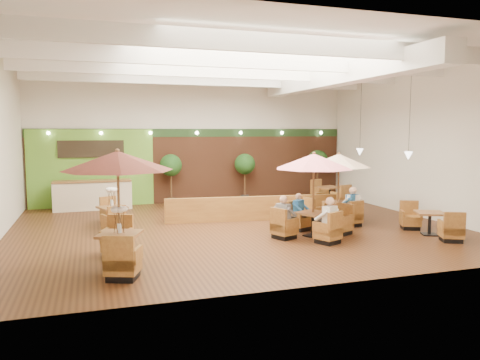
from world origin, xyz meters
name	(u,v)px	position (x,y,z in m)	size (l,w,h in m)	color
room	(232,116)	(0.25, 1.22, 3.63)	(14.04, 14.00, 5.52)	#381E0F
service_counter	(93,195)	(-4.40, 5.10, 0.58)	(3.00, 0.75, 1.18)	beige
booth_divider	(253,208)	(0.94, 1.00, 0.43)	(6.15, 0.18, 0.85)	brown
table_0	(118,178)	(-3.86, -3.35, 2.07)	(2.53, 2.85, 2.74)	brown
table_1	(314,179)	(1.81, -1.90, 1.73)	(2.64, 2.64, 2.53)	brown
table_2	(337,171)	(3.64, -0.06, 1.74)	(2.33, 2.44, 2.41)	brown
table_3	(112,213)	(-3.83, 1.21, 0.49)	(1.03, 2.52, 1.48)	brown
table_4	(430,224)	(5.25, -2.82, 0.34)	(1.06, 2.56, 0.89)	brown
table_5	(330,195)	(5.40, 3.63, 0.36)	(1.03, 2.62, 0.94)	brown
topiary_0	(171,167)	(-1.23, 5.30, 1.61)	(0.93, 0.93, 2.16)	black
topiary_1	(245,166)	(2.06, 5.30, 1.59)	(0.92, 0.92, 2.13)	black
topiary_2	(318,162)	(5.64, 5.30, 1.67)	(0.97, 0.97, 2.25)	black
diner_0	(328,216)	(1.81, -2.83, 0.78)	(0.48, 0.47, 0.86)	silver
diner_1	(300,207)	(1.81, -0.98, 0.73)	(0.41, 0.40, 0.72)	#2663A5
diner_2	(284,213)	(0.89, -1.90, 0.76)	(0.45, 0.46, 0.82)	slate
diner_3	(351,203)	(3.69, -0.93, 0.78)	(0.47, 0.42, 0.86)	#2663A5
diner_4	(351,203)	(3.69, -0.93, 0.78)	(0.43, 0.36, 0.85)	silver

